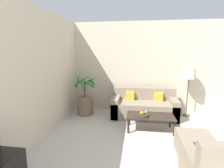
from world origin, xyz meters
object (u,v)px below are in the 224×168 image
Objects in this scene: coffee_table at (150,117)px; orange_fruit at (142,113)px; apple_green at (146,112)px; sofa_loveseat at (144,107)px; floor_lamp at (189,76)px; potted_palm at (85,100)px; ottoman at (194,144)px; apple_red at (142,112)px; fruit_bowl at (144,115)px.

orange_fruit is at bearing -152.85° from coffee_table.
orange_fruit reaches higher than apple_green.
sofa_loveseat is 1.30× the size of floor_lamp.
coffee_table is 0.26m from orange_fruit.
potted_palm is 0.71× the size of sofa_loveseat.
orange_fruit is 0.15× the size of ottoman.
apple_green is (0.01, -0.89, 0.16)m from sofa_loveseat.
floor_lamp is at bearing 43.51° from apple_green.
floor_lamp reaches higher than sofa_loveseat.
potted_palm is 1.70m from sofa_loveseat.
floor_lamp is 17.71× the size of apple_red.
fruit_bowl is 3.13× the size of apple_red.
floor_lamp is (2.90, 0.30, 0.73)m from potted_palm.
orange_fruit is (1.61, -0.90, 0.02)m from potted_palm.
coffee_table is 0.23m from apple_red.
fruit_bowl is 0.08m from apple_green.
apple_red is 1.06× the size of apple_green.
apple_green is at bearing -161.80° from coffee_table.
apple_green is (0.05, 0.02, 0.06)m from fruit_bowl.
potted_palm reaches higher than orange_fruit.
potted_palm is 16.26× the size of apple_red.
coffee_table is 0.18m from fruit_bowl.
sofa_loveseat is 0.91m from apple_green.
apple_red reaches higher than fruit_bowl.
orange_fruit is at bearing -29.27° from potted_palm.
sofa_loveseat is 0.98m from orange_fruit.
sofa_loveseat is at bearing 87.39° from fruit_bowl.
apple_green is 1.22m from ottoman.
sofa_loveseat reaches higher than ottoman.
apple_red is (-1.28, -1.11, -0.72)m from floor_lamp.
coffee_table is at bearing -23.91° from potted_palm.
fruit_bowl is at bearing -137.26° from floor_lamp.
ottoman is (0.82, -1.76, -0.09)m from sofa_loveseat.
potted_palm reaches higher than apple_green.
potted_palm is at bearing 153.78° from apple_green.
floor_lamp is at bearing 11.49° from sofa_loveseat.
sofa_loveseat is 1.95m from ottoman.
sofa_loveseat is at bearing 1.84° from potted_palm.
orange_fruit is (-0.08, -0.96, 0.17)m from sofa_loveseat.
coffee_table is (-1.09, -1.10, -0.85)m from floor_lamp.
apple_red is at bearing -94.91° from sofa_loveseat.
orange_fruit is (-0.09, -0.07, 0.01)m from apple_green.
coffee_table is 14.85× the size of apple_green.
coffee_table is 12.67× the size of orange_fruit.
coffee_table is at bearing -134.69° from floor_lamp.
apple_red is (1.62, -0.81, 0.01)m from potted_palm.
ottoman is at bearing -46.95° from apple_green.
sofa_loveseat is at bearing -168.51° from floor_lamp.
apple_green reaches higher than coffee_table.
fruit_bowl is 2.84× the size of orange_fruit.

